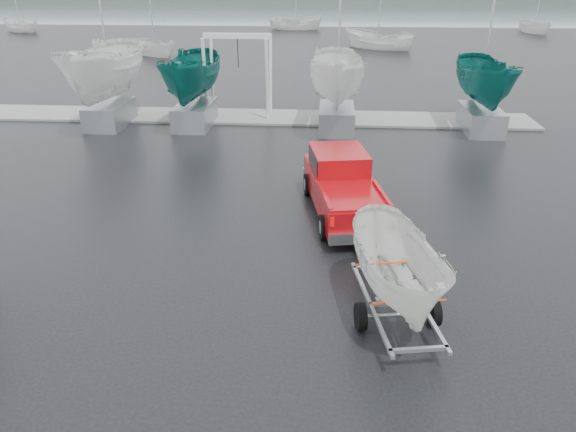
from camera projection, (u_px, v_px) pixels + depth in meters
The scene contains 15 objects.
ground_plane at pixel (163, 225), 16.82m from camera, with size 120.00×120.00×0.00m, color black.
lake at pixel (307, 6), 107.84m from camera, with size 300.00×300.00×0.00m, color gray.
dock at pixel (233, 116), 28.63m from camera, with size 30.00×3.00×0.12m, color gray.
pickup_truck at pixel (342, 183), 17.46m from camera, with size 2.71×5.56×1.77m.
trailer_hitched at pixel (404, 214), 11.22m from camera, with size 1.89×3.75×4.70m.
boat_hoist at pixel (238, 64), 27.53m from camera, with size 3.30×2.18×4.12m.
keelboat_0 at pixel (99, 29), 25.38m from camera, with size 2.80×3.20×10.98m.
keelboat_1 at pixel (190, 46), 25.58m from camera, with size 2.37×3.20×7.40m.
keelboat_2 at pixel (339, 42), 24.85m from camera, with size 2.50×3.20×10.68m.
keelboat_3 at pixel (490, 52), 24.84m from camera, with size 2.27×3.20×10.43m.
moored_boat_0 at pixel (155, 55), 48.50m from camera, with size 3.12×3.12×10.90m.
moored_boat_1 at pixel (296, 30), 67.77m from camera, with size 2.51×2.45×11.20m.
moored_boat_2 at pixel (377, 49), 52.30m from camera, with size 3.64×3.62×11.49m.
moored_boat_3 at pixel (534, 33), 64.50m from camera, with size 2.57×2.62×10.91m.
moored_boat_4 at pixel (21, 32), 65.45m from camera, with size 3.20×3.19×11.03m.
Camera 1 is at (4.87, -14.93, 7.11)m, focal length 35.00 mm.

